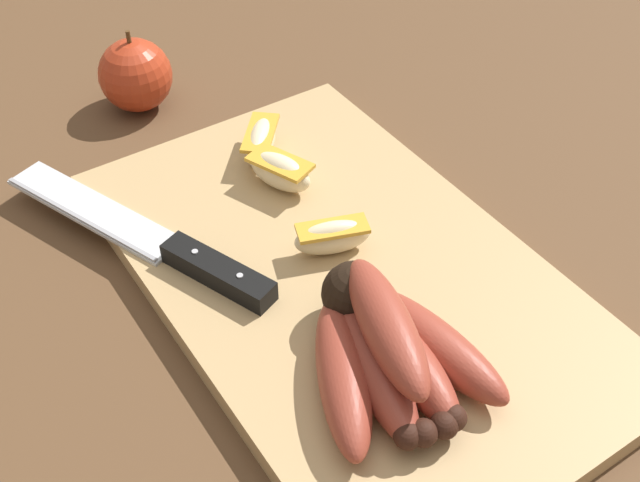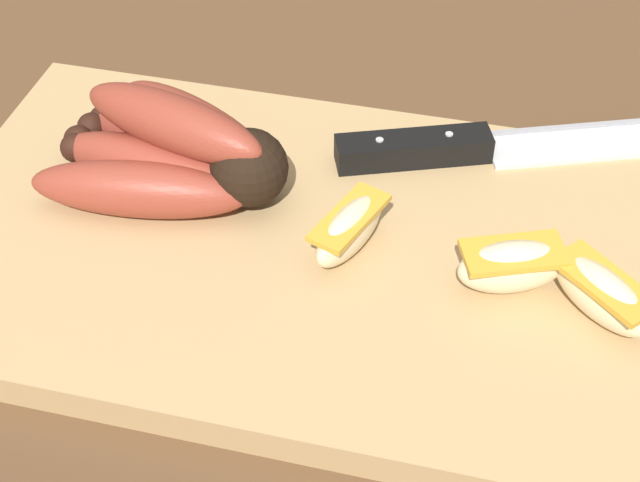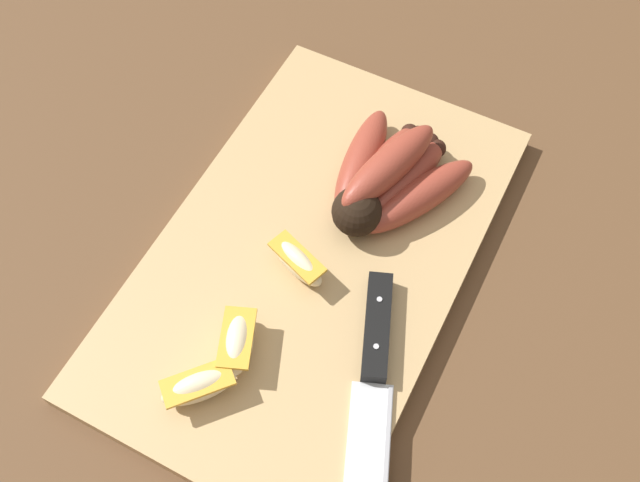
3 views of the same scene
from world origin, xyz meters
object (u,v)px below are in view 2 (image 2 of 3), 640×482
chefs_knife (487,145)px  banana_bunch (176,152)px  apple_wedge_near (513,259)px  apple_wedge_far (349,229)px  apple_wedge_middle (602,294)px

chefs_knife → banana_bunch: bearing=21.7°
apple_wedge_near → apple_wedge_far: size_ratio=1.02×
banana_bunch → apple_wedge_middle: bearing=168.3°
apple_wedge_middle → apple_wedge_far: 0.14m
banana_bunch → apple_wedge_middle: banana_bunch is taller
chefs_knife → apple_wedge_near: bearing=103.1°
apple_wedge_near → apple_wedge_far: (0.09, -0.00, -0.00)m
apple_wedge_near → apple_wedge_far: 0.09m
banana_bunch → chefs_knife: (-0.18, -0.07, -0.02)m
banana_bunch → apple_wedge_near: size_ratio=2.31×
banana_bunch → apple_wedge_near: banana_bunch is taller
chefs_knife → apple_wedge_near: size_ratio=4.08×
apple_wedge_far → apple_wedge_middle: bearing=173.0°
apple_wedge_middle → apple_wedge_far: size_ratio=0.99×
apple_wedge_middle → apple_wedge_far: bearing=-7.0°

